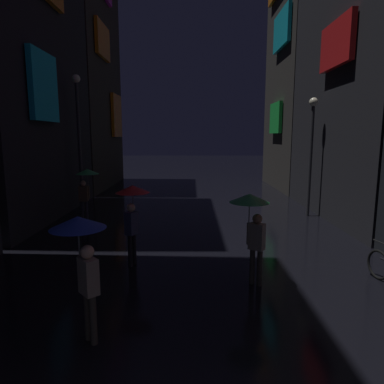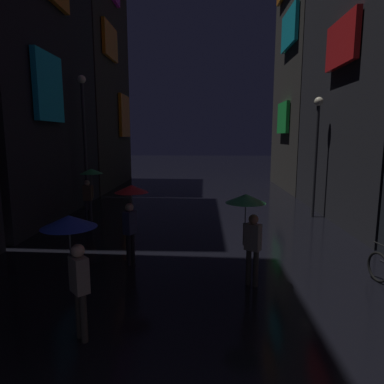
{
  "view_description": "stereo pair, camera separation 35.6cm",
  "coord_description": "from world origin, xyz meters",
  "px_view_note": "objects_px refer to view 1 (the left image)",
  "views": [
    {
      "loc": [
        0.03,
        -1.02,
        3.38
      ],
      "look_at": [
        0.0,
        9.94,
        1.6
      ],
      "focal_mm": 32.0,
      "sensor_mm": 36.0,
      "label": 1
    },
    {
      "loc": [
        0.39,
        -1.01,
        3.38
      ],
      "look_at": [
        0.0,
        9.94,
        1.6
      ],
      "focal_mm": 32.0,
      "sensor_mm": 36.0,
      "label": 2
    }
  ],
  "objects_px": {
    "pedestrian_near_crossing_red": "(133,203)",
    "streetlamp_right_far": "(312,142)",
    "streetlamp_left_far": "(80,128)",
    "pedestrian_foreground_right_blue": "(82,244)",
    "pedestrian_far_right_green": "(253,214)",
    "pedestrian_midstreet_left_green": "(87,180)"
  },
  "relations": [
    {
      "from": "pedestrian_near_crossing_red",
      "to": "streetlamp_left_far",
      "type": "xyz_separation_m",
      "value": [
        -3.46,
        6.62,
        2.06
      ]
    },
    {
      "from": "pedestrian_far_right_green",
      "to": "pedestrian_midstreet_left_green",
      "type": "bearing_deg",
      "value": 133.3
    },
    {
      "from": "streetlamp_left_far",
      "to": "pedestrian_far_right_green",
      "type": "bearing_deg",
      "value": -51.14
    },
    {
      "from": "pedestrian_foreground_right_blue",
      "to": "streetlamp_right_far",
      "type": "distance_m",
      "value": 11.4
    },
    {
      "from": "pedestrian_midstreet_left_green",
      "to": "streetlamp_right_far",
      "type": "relative_size",
      "value": 0.43
    },
    {
      "from": "pedestrian_near_crossing_red",
      "to": "streetlamp_left_far",
      "type": "relative_size",
      "value": 0.35
    },
    {
      "from": "pedestrian_foreground_right_blue",
      "to": "pedestrian_far_right_green",
      "type": "bearing_deg",
      "value": 35.03
    },
    {
      "from": "pedestrian_foreground_right_blue",
      "to": "pedestrian_near_crossing_red",
      "type": "relative_size",
      "value": 1.0
    },
    {
      "from": "pedestrian_near_crossing_red",
      "to": "streetlamp_right_far",
      "type": "xyz_separation_m",
      "value": [
        6.54,
        5.57,
        1.47
      ]
    },
    {
      "from": "pedestrian_midstreet_left_green",
      "to": "streetlamp_left_far",
      "type": "xyz_separation_m",
      "value": [
        -0.86,
        2.06,
        2.06
      ]
    },
    {
      "from": "pedestrian_far_right_green",
      "to": "pedestrian_near_crossing_red",
      "type": "distance_m",
      "value": 3.18
    },
    {
      "from": "pedestrian_far_right_green",
      "to": "streetlamp_left_far",
      "type": "xyz_separation_m",
      "value": [
        -6.37,
        7.91,
        2.06
      ]
    },
    {
      "from": "pedestrian_near_crossing_red",
      "to": "streetlamp_right_far",
      "type": "distance_m",
      "value": 8.71
    },
    {
      "from": "pedestrian_far_right_green",
      "to": "pedestrian_near_crossing_red",
      "type": "height_order",
      "value": "same"
    },
    {
      "from": "pedestrian_foreground_right_blue",
      "to": "streetlamp_right_far",
      "type": "height_order",
      "value": "streetlamp_right_far"
    },
    {
      "from": "pedestrian_far_right_green",
      "to": "streetlamp_left_far",
      "type": "height_order",
      "value": "streetlamp_left_far"
    },
    {
      "from": "streetlamp_left_far",
      "to": "pedestrian_near_crossing_red",
      "type": "bearing_deg",
      "value": -62.36
    },
    {
      "from": "pedestrian_near_crossing_red",
      "to": "streetlamp_left_far",
      "type": "distance_m",
      "value": 7.75
    },
    {
      "from": "pedestrian_foreground_right_blue",
      "to": "streetlamp_left_far",
      "type": "bearing_deg",
      "value": 107.81
    },
    {
      "from": "pedestrian_far_right_green",
      "to": "streetlamp_right_far",
      "type": "relative_size",
      "value": 0.43
    },
    {
      "from": "pedestrian_near_crossing_red",
      "to": "pedestrian_midstreet_left_green",
      "type": "bearing_deg",
      "value": 119.74
    },
    {
      "from": "pedestrian_near_crossing_red",
      "to": "pedestrian_foreground_right_blue",
      "type": "bearing_deg",
      "value": -93.59
    }
  ]
}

